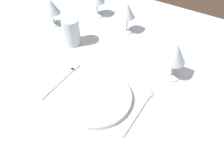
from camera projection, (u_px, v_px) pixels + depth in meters
dining_table at (118, 78)px, 1.08m from camera, size 1.80×1.11×0.74m
dinner_plate at (95, 98)px, 0.89m from camera, size 0.26×0.26×0.02m
fork_outer at (63, 79)px, 0.96m from camera, size 0.03×0.22×0.00m
spoon_soup at (141, 106)px, 0.87m from camera, size 0.03×0.23×0.01m
wine_glass_left at (176, 55)px, 0.89m from camera, size 0.08×0.08×0.16m
wine_glass_right at (51, 7)px, 1.15m from camera, size 0.08×0.08×0.13m
wine_glass_far at (127, 12)px, 1.10m from camera, size 0.07×0.07×0.14m
drink_tumbler at (72, 33)px, 1.08m from camera, size 0.07×0.07×0.12m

